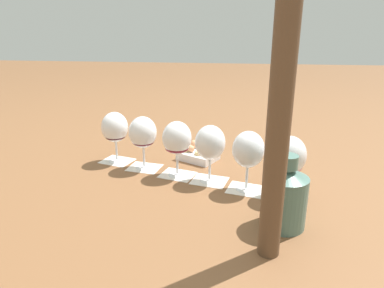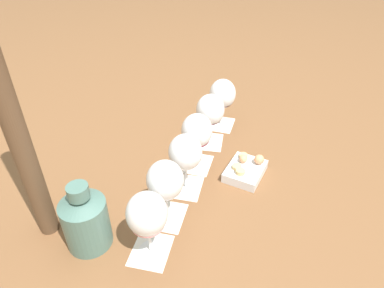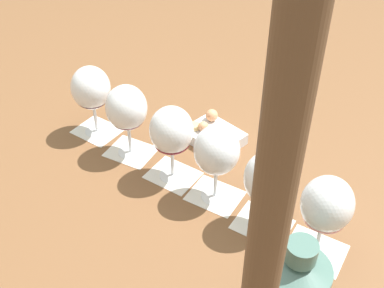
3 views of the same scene
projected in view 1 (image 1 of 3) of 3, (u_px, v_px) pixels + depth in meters
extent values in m
plane|color=brown|center=(192.00, 178.00, 1.17)|extent=(8.00, 8.00, 0.00)
cube|color=silver|center=(285.00, 197.00, 1.04)|extent=(0.13, 0.12, 0.00)
cube|color=silver|center=(246.00, 189.00, 1.09)|extent=(0.13, 0.12, 0.00)
cube|color=silver|center=(209.00, 181.00, 1.15)|extent=(0.13, 0.12, 0.00)
cube|color=silver|center=(177.00, 175.00, 1.19)|extent=(0.14, 0.12, 0.00)
cube|color=silver|center=(144.00, 167.00, 1.25)|extent=(0.13, 0.11, 0.00)
cube|color=silver|center=(117.00, 161.00, 1.32)|extent=(0.14, 0.12, 0.00)
cylinder|color=white|center=(285.00, 195.00, 1.04)|extent=(0.06, 0.06, 0.01)
cylinder|color=white|center=(286.00, 183.00, 1.02)|extent=(0.01, 0.01, 0.08)
ellipsoid|color=white|center=(289.00, 155.00, 1.00)|extent=(0.10, 0.10, 0.11)
ellipsoid|color=pink|center=(288.00, 166.00, 1.01)|extent=(0.08, 0.08, 0.03)
cylinder|color=white|center=(246.00, 188.00, 1.08)|extent=(0.06, 0.06, 0.01)
cylinder|color=white|center=(247.00, 176.00, 1.07)|extent=(0.01, 0.01, 0.08)
ellipsoid|color=white|center=(248.00, 149.00, 1.04)|extent=(0.10, 0.10, 0.11)
ellipsoid|color=#D95F69|center=(248.00, 158.00, 1.05)|extent=(0.08, 0.08, 0.04)
cylinder|color=white|center=(209.00, 180.00, 1.15)|extent=(0.06, 0.06, 0.01)
cylinder|color=white|center=(210.00, 168.00, 1.13)|extent=(0.01, 0.01, 0.08)
ellipsoid|color=white|center=(210.00, 143.00, 1.10)|extent=(0.10, 0.10, 0.11)
ellipsoid|color=maroon|center=(210.00, 151.00, 1.11)|extent=(0.08, 0.08, 0.04)
cylinder|color=white|center=(177.00, 174.00, 1.19)|extent=(0.06, 0.06, 0.01)
cylinder|color=white|center=(177.00, 162.00, 1.18)|extent=(0.01, 0.01, 0.08)
ellipsoid|color=white|center=(177.00, 138.00, 1.15)|extent=(0.10, 0.10, 0.11)
ellipsoid|color=maroon|center=(177.00, 148.00, 1.16)|extent=(0.08, 0.08, 0.03)
cylinder|color=white|center=(144.00, 167.00, 1.25)|extent=(0.06, 0.06, 0.01)
cylinder|color=white|center=(144.00, 156.00, 1.24)|extent=(0.01, 0.01, 0.08)
ellipsoid|color=white|center=(143.00, 132.00, 1.21)|extent=(0.10, 0.10, 0.11)
ellipsoid|color=#4A1222|center=(143.00, 140.00, 1.22)|extent=(0.08, 0.08, 0.04)
cylinder|color=white|center=(117.00, 160.00, 1.32)|extent=(0.06, 0.06, 0.01)
cylinder|color=white|center=(116.00, 150.00, 1.30)|extent=(0.01, 0.01, 0.08)
ellipsoid|color=white|center=(115.00, 127.00, 1.27)|extent=(0.10, 0.10, 0.11)
ellipsoid|color=black|center=(115.00, 135.00, 1.28)|extent=(0.08, 0.08, 0.04)
cylinder|color=#4C7066|center=(284.00, 202.00, 0.87)|extent=(0.12, 0.12, 0.14)
cone|color=#4C7066|center=(286.00, 173.00, 0.84)|extent=(0.12, 0.12, 0.02)
cylinder|color=#4C7066|center=(287.00, 162.00, 0.83)|extent=(0.05, 0.05, 0.03)
cube|color=silver|center=(199.00, 156.00, 1.33)|extent=(0.17, 0.16, 0.03)
sphere|color=tan|center=(191.00, 149.00, 1.32)|extent=(0.03, 0.03, 0.03)
cylinder|color=#DBB775|center=(205.00, 152.00, 1.30)|extent=(0.03, 0.03, 0.01)
cylinder|color=#DBB775|center=(199.00, 153.00, 1.29)|extent=(0.03, 0.03, 0.01)
sphere|color=tan|center=(194.00, 144.00, 1.36)|extent=(0.03, 0.03, 0.03)
cylinder|color=#DBB775|center=(185.00, 150.00, 1.33)|extent=(0.03, 0.03, 0.01)
cylinder|color=brown|center=(282.00, 90.00, 0.66)|extent=(0.05, 0.05, 0.75)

